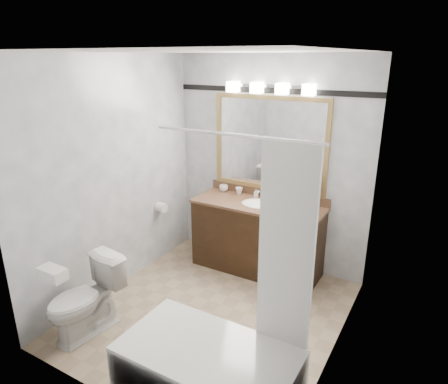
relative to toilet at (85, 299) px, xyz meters
The scene contains 15 objects.
room 1.49m from the toilet, 44.77° to the left, with size 2.42×2.62×2.52m.
vanity 2.04m from the toilet, 65.49° to the left, with size 1.53×0.58×0.97m.
mirror 2.55m from the toilet, 68.25° to the left, with size 1.40×0.04×1.10m.
vanity_light_bar 2.85m from the toilet, 67.73° to the left, with size 1.02×0.14×0.12m.
accent_stripe 2.88m from the toilet, 68.35° to the left, with size 2.40×0.01×0.06m, color black.
bathtub 1.40m from the toilet, ahead, with size 1.30×0.75×1.96m.
tp_roll 1.57m from the toilet, 101.02° to the left, with size 0.12×0.12×0.11m, color white.
toilet is the anchor object (origin of this frame).
tissue_box 0.50m from the toilet, 90.00° to the right, with size 0.24×0.13×0.10m, color white.
coffee_maker 2.44m from the toilet, 53.19° to the left, with size 0.18×0.21×0.33m.
cup_left 2.13m from the toilet, 82.29° to the left, with size 0.10×0.10×0.08m, color white.
cup_right 2.18m from the toilet, 76.41° to the left, with size 0.09×0.09×0.08m, color white.
soap_bottle_a 2.24m from the toilet, 70.51° to the left, with size 0.04×0.04×0.10m, color white.
soap_bottle_b 2.30m from the toilet, 66.14° to the left, with size 0.07×0.07×0.09m, color white.
soap_bar 2.26m from the toilet, 63.78° to the left, with size 0.08×0.05×0.02m, color beige.
Camera 1 is at (1.82, -2.91, 2.46)m, focal length 32.00 mm.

